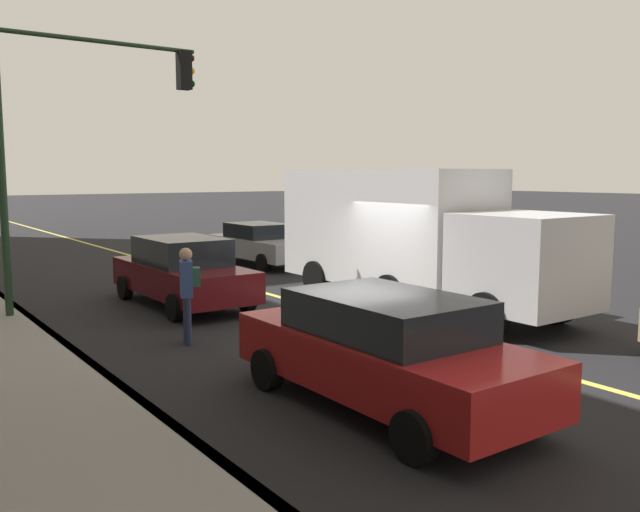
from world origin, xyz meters
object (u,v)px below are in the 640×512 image
object	(u,v)px
truck_white	(411,234)
traffic_light_mast	(79,118)
car_maroon	(182,271)
pedestrian_with_backpack	(188,287)
car_silver	(260,244)
car_red	(384,349)

from	to	relation	value
truck_white	traffic_light_mast	distance (m)	7.98
car_maroon	truck_white	world-z (taller)	truck_white
pedestrian_with_backpack	traffic_light_mast	world-z (taller)	traffic_light_mast
truck_white	traffic_light_mast	world-z (taller)	traffic_light_mast
traffic_light_mast	car_maroon	bearing A→B (deg)	-100.49
car_maroon	traffic_light_mast	distance (m)	4.15
car_silver	truck_white	bearing A→B (deg)	175.13
car_red	car_silver	xyz separation A→B (m)	(13.41, -5.93, -0.07)
car_red	traffic_light_mast	world-z (taller)	traffic_light_mast
traffic_light_mast	truck_white	bearing A→B (deg)	-117.95
truck_white	pedestrian_with_backpack	size ratio (longest dim) A/B	4.62
car_red	truck_white	bearing A→B (deg)	-45.99
truck_white	pedestrian_with_backpack	world-z (taller)	truck_white
traffic_light_mast	car_red	bearing A→B (deg)	-170.49
car_red	traffic_light_mast	bearing A→B (deg)	9.51
truck_white	pedestrian_with_backpack	distance (m)	5.98
car_red	traffic_light_mast	xyz separation A→B (m)	(8.57, 1.43, 3.54)
car_red	truck_white	world-z (taller)	truck_white
car_red	pedestrian_with_backpack	bearing A→B (deg)	8.67
car_red	car_maroon	world-z (taller)	car_maroon
car_maroon	truck_white	bearing A→B (deg)	-124.87
car_silver	pedestrian_with_backpack	size ratio (longest dim) A/B	2.67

